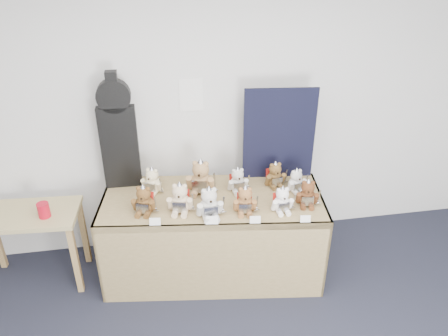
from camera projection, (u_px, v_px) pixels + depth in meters
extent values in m
plane|color=silver|center=(197.00, 115.00, 3.97)|extent=(6.00, 0.00, 6.00)
cube|color=white|center=(191.00, 95.00, 3.86)|extent=(0.21, 0.00, 0.30)
cube|color=olive|center=(212.00, 201.00, 3.78)|extent=(2.00, 1.05, 0.06)
cube|color=olive|center=(214.00, 263.00, 3.62)|extent=(1.90, 0.28, 0.80)
cube|color=olive|center=(108.00, 237.00, 3.93)|extent=(0.13, 0.79, 0.80)
cube|color=olive|center=(316.00, 233.00, 3.99)|extent=(0.13, 0.79, 0.80)
cube|color=tan|center=(26.00, 215.00, 3.71)|extent=(0.90, 0.54, 0.04)
cube|color=olive|center=(76.00, 260.00, 3.74)|extent=(0.05, 0.05, 0.68)
cube|color=olive|center=(84.00, 232.00, 4.09)|extent=(0.05, 0.05, 0.68)
cube|color=black|center=(120.00, 147.00, 3.79)|extent=(0.32, 0.10, 0.75)
cylinder|color=black|center=(113.00, 96.00, 3.56)|extent=(0.28, 0.10, 0.28)
cube|color=black|center=(112.00, 83.00, 3.51)|extent=(0.09, 0.09, 0.19)
cube|color=black|center=(279.00, 134.00, 3.90)|extent=(0.64, 0.09, 0.86)
cylinder|color=red|center=(44.00, 210.00, 3.62)|extent=(0.10, 0.10, 0.13)
ellipsoid|color=brown|center=(145.00, 205.00, 3.55)|extent=(0.19, 0.17, 0.16)
sphere|color=brown|center=(143.00, 194.00, 3.50)|extent=(0.12, 0.12, 0.12)
cylinder|color=brown|center=(142.00, 198.00, 3.46)|extent=(0.05, 0.04, 0.05)
sphere|color=black|center=(141.00, 199.00, 3.45)|extent=(0.02, 0.02, 0.02)
sphere|color=brown|center=(138.00, 188.00, 3.48)|extent=(0.04, 0.04, 0.04)
sphere|color=brown|center=(148.00, 189.00, 3.48)|extent=(0.04, 0.04, 0.04)
cylinder|color=brown|center=(135.00, 205.00, 3.54)|extent=(0.07, 0.10, 0.12)
cylinder|color=brown|center=(153.00, 206.00, 3.52)|extent=(0.07, 0.10, 0.12)
cylinder|color=brown|center=(139.00, 213.00, 3.53)|extent=(0.07, 0.11, 0.05)
cylinder|color=brown|center=(148.00, 213.00, 3.52)|extent=(0.07, 0.11, 0.05)
cube|color=silver|center=(143.00, 209.00, 3.50)|extent=(0.10, 0.05, 0.09)
cone|color=silver|center=(143.00, 188.00, 3.48)|extent=(0.10, 0.10, 0.08)
cube|color=silver|center=(155.00, 204.00, 3.50)|extent=(0.02, 0.04, 0.17)
cube|color=silver|center=(156.00, 211.00, 3.53)|extent=(0.05, 0.02, 0.01)
cube|color=#A51A12|center=(146.00, 199.00, 3.60)|extent=(0.13, 0.06, 0.14)
ellipsoid|color=beige|center=(180.00, 203.00, 3.56)|extent=(0.20, 0.18, 0.17)
sphere|color=beige|center=(180.00, 191.00, 3.51)|extent=(0.12, 0.12, 0.12)
cylinder|color=beige|center=(179.00, 196.00, 3.47)|extent=(0.06, 0.04, 0.05)
sphere|color=black|center=(179.00, 197.00, 3.45)|extent=(0.02, 0.02, 0.02)
sphere|color=beige|center=(174.00, 186.00, 3.49)|extent=(0.04, 0.04, 0.04)
sphere|color=beige|center=(185.00, 186.00, 3.48)|extent=(0.04, 0.04, 0.04)
cylinder|color=beige|center=(170.00, 204.00, 3.54)|extent=(0.07, 0.10, 0.13)
cylinder|color=beige|center=(190.00, 204.00, 3.54)|extent=(0.07, 0.10, 0.13)
cylinder|color=beige|center=(175.00, 212.00, 3.54)|extent=(0.07, 0.12, 0.05)
cylinder|color=beige|center=(185.00, 212.00, 3.53)|extent=(0.07, 0.12, 0.05)
cube|color=silver|center=(179.00, 207.00, 3.50)|extent=(0.11, 0.04, 0.09)
cone|color=silver|center=(179.00, 186.00, 3.48)|extent=(0.11, 0.11, 0.08)
cube|color=silver|center=(193.00, 202.00, 3.51)|extent=(0.02, 0.04, 0.18)
cube|color=silver|center=(193.00, 209.00, 3.55)|extent=(0.05, 0.02, 0.01)
cube|color=#A51A12|center=(181.00, 198.00, 3.61)|extent=(0.14, 0.06, 0.15)
ellipsoid|color=beige|center=(209.00, 208.00, 3.50)|extent=(0.18, 0.16, 0.17)
sphere|color=beige|center=(209.00, 196.00, 3.45)|extent=(0.13, 0.13, 0.13)
cylinder|color=beige|center=(210.00, 200.00, 3.40)|extent=(0.05, 0.03, 0.05)
sphere|color=black|center=(211.00, 202.00, 3.39)|extent=(0.02, 0.02, 0.02)
sphere|color=beige|center=(204.00, 191.00, 3.41)|extent=(0.04, 0.04, 0.04)
sphere|color=beige|center=(214.00, 190.00, 3.43)|extent=(0.04, 0.04, 0.04)
cylinder|color=beige|center=(200.00, 210.00, 3.46)|extent=(0.05, 0.10, 0.13)
cylinder|color=beige|center=(220.00, 207.00, 3.49)|extent=(0.05, 0.10, 0.13)
cylinder|color=beige|center=(206.00, 218.00, 3.46)|extent=(0.06, 0.12, 0.05)
cylinder|color=beige|center=(216.00, 217.00, 3.48)|extent=(0.06, 0.12, 0.05)
cube|color=silver|center=(211.00, 212.00, 3.44)|extent=(0.11, 0.03, 0.09)
cone|color=silver|center=(209.00, 190.00, 3.42)|extent=(0.11, 0.11, 0.08)
cube|color=silver|center=(223.00, 205.00, 3.48)|extent=(0.02, 0.04, 0.18)
cube|color=silver|center=(223.00, 212.00, 3.51)|extent=(0.05, 0.01, 0.01)
ellipsoid|color=#916037|center=(245.00, 205.00, 3.56)|extent=(0.17, 0.15, 0.15)
sphere|color=#916037|center=(245.00, 194.00, 3.51)|extent=(0.11, 0.11, 0.11)
cylinder|color=#916037|center=(245.00, 198.00, 3.47)|extent=(0.05, 0.03, 0.05)
sphere|color=black|center=(246.00, 199.00, 3.45)|extent=(0.02, 0.02, 0.02)
sphere|color=#916037|center=(241.00, 189.00, 3.49)|extent=(0.04, 0.04, 0.04)
sphere|color=#916037|center=(250.00, 189.00, 3.49)|extent=(0.04, 0.04, 0.04)
cylinder|color=#916037|center=(236.00, 205.00, 3.53)|extent=(0.06, 0.09, 0.12)
cylinder|color=#916037|center=(254.00, 205.00, 3.54)|extent=(0.06, 0.09, 0.12)
cylinder|color=#916037|center=(241.00, 213.00, 3.53)|extent=(0.06, 0.11, 0.05)
cylinder|color=#916037|center=(249.00, 213.00, 3.53)|extent=(0.06, 0.11, 0.05)
cube|color=silver|center=(245.00, 208.00, 3.50)|extent=(0.10, 0.03, 0.08)
cone|color=silver|center=(245.00, 189.00, 3.48)|extent=(0.10, 0.10, 0.07)
cube|color=silver|center=(257.00, 204.00, 3.52)|extent=(0.02, 0.04, 0.16)
cube|color=silver|center=(257.00, 210.00, 3.54)|extent=(0.05, 0.01, 0.01)
cube|color=#A51A12|center=(244.00, 200.00, 3.60)|extent=(0.13, 0.05, 0.14)
ellipsoid|color=white|center=(282.00, 204.00, 3.57)|extent=(0.15, 0.13, 0.14)
sphere|color=white|center=(282.00, 194.00, 3.53)|extent=(0.11, 0.11, 0.11)
cylinder|color=white|center=(284.00, 198.00, 3.49)|extent=(0.05, 0.03, 0.04)
sphere|color=black|center=(285.00, 199.00, 3.48)|extent=(0.02, 0.02, 0.02)
sphere|color=white|center=(279.00, 190.00, 3.50)|extent=(0.03, 0.03, 0.03)
sphere|color=white|center=(287.00, 189.00, 3.51)|extent=(0.03, 0.03, 0.03)
cylinder|color=white|center=(274.00, 205.00, 3.54)|extent=(0.04, 0.08, 0.11)
cylinder|color=white|center=(290.00, 204.00, 3.57)|extent=(0.04, 0.08, 0.11)
cylinder|color=white|center=(279.00, 212.00, 3.54)|extent=(0.05, 0.10, 0.04)
cylinder|color=white|center=(287.00, 211.00, 3.55)|extent=(0.05, 0.10, 0.04)
cube|color=silver|center=(284.00, 207.00, 3.52)|extent=(0.09, 0.02, 0.08)
cone|color=silver|center=(283.00, 189.00, 3.50)|extent=(0.09, 0.09, 0.07)
cube|color=silver|center=(294.00, 202.00, 3.55)|extent=(0.01, 0.04, 0.15)
cube|color=silver|center=(293.00, 208.00, 3.58)|extent=(0.04, 0.01, 0.01)
cube|color=#A51A12|center=(280.00, 199.00, 3.61)|extent=(0.12, 0.03, 0.13)
ellipsoid|color=brown|center=(307.00, 198.00, 3.65)|extent=(0.18, 0.16, 0.15)
sphere|color=brown|center=(308.00, 187.00, 3.60)|extent=(0.11, 0.11, 0.11)
cylinder|color=brown|center=(308.00, 191.00, 3.57)|extent=(0.05, 0.04, 0.05)
sphere|color=black|center=(309.00, 192.00, 3.55)|extent=(0.02, 0.02, 0.02)
sphere|color=brown|center=(304.00, 183.00, 3.59)|extent=(0.04, 0.04, 0.04)
sphere|color=brown|center=(313.00, 183.00, 3.58)|extent=(0.04, 0.04, 0.04)
cylinder|color=brown|center=(298.00, 198.00, 3.64)|extent=(0.06, 0.09, 0.11)
cylinder|color=brown|center=(316.00, 198.00, 3.63)|extent=(0.06, 0.09, 0.11)
cylinder|color=brown|center=(303.00, 205.00, 3.63)|extent=(0.07, 0.11, 0.05)
cylinder|color=brown|center=(311.00, 206.00, 3.62)|extent=(0.07, 0.11, 0.05)
cube|color=silver|center=(308.00, 201.00, 3.60)|extent=(0.10, 0.04, 0.08)
cone|color=silver|center=(309.00, 182.00, 3.58)|extent=(0.09, 0.09, 0.07)
cube|color=silver|center=(319.00, 197.00, 3.60)|extent=(0.02, 0.04, 0.16)
cube|color=silver|center=(318.00, 203.00, 3.63)|extent=(0.05, 0.02, 0.01)
ellipsoid|color=beige|center=(153.00, 185.00, 3.83)|extent=(0.20, 0.19, 0.15)
sphere|color=beige|center=(152.00, 175.00, 3.79)|extent=(0.11, 0.11, 0.11)
cylinder|color=beige|center=(150.00, 178.00, 3.75)|extent=(0.05, 0.04, 0.05)
sphere|color=black|center=(149.00, 179.00, 3.74)|extent=(0.02, 0.02, 0.02)
sphere|color=beige|center=(148.00, 170.00, 3.78)|extent=(0.04, 0.04, 0.04)
sphere|color=beige|center=(155.00, 171.00, 3.75)|extent=(0.04, 0.04, 0.04)
cylinder|color=beige|center=(144.00, 184.00, 3.84)|extent=(0.08, 0.09, 0.11)
cylinder|color=beige|center=(159.00, 187.00, 3.79)|extent=(0.08, 0.09, 0.11)
cylinder|color=beige|center=(147.00, 191.00, 3.82)|extent=(0.09, 0.11, 0.05)
cylinder|color=beige|center=(154.00, 193.00, 3.80)|extent=(0.09, 0.11, 0.05)
cube|color=silver|center=(150.00, 188.00, 3.78)|extent=(0.09, 0.06, 0.08)
cone|color=silver|center=(152.00, 170.00, 3.76)|extent=(0.09, 0.09, 0.07)
cube|color=silver|center=(161.00, 185.00, 3.77)|extent=(0.03, 0.04, 0.16)
cube|color=silver|center=(161.00, 191.00, 3.80)|extent=(0.04, 0.03, 0.01)
ellipsoid|color=tan|center=(201.00, 183.00, 3.82)|extent=(0.24, 0.22, 0.20)
sphere|color=tan|center=(201.00, 169.00, 3.76)|extent=(0.15, 0.15, 0.15)
cylinder|color=tan|center=(199.00, 174.00, 3.71)|extent=(0.07, 0.05, 0.06)
sphere|color=black|center=(199.00, 175.00, 3.69)|extent=(0.02, 0.02, 0.02)
sphere|color=tan|center=(195.00, 163.00, 3.74)|extent=(0.05, 0.05, 0.05)
sphere|color=tan|center=(206.00, 164.00, 3.73)|extent=(0.05, 0.05, 0.05)
cylinder|color=tan|center=(190.00, 183.00, 3.81)|extent=(0.09, 0.12, 0.15)
cylinder|color=tan|center=(211.00, 184.00, 3.79)|extent=(0.09, 0.12, 0.15)
cylinder|color=tan|center=(195.00, 192.00, 3.80)|extent=(0.10, 0.14, 0.06)
cylinder|color=tan|center=(205.00, 193.00, 3.79)|extent=(0.10, 0.14, 0.06)
cube|color=silver|center=(199.00, 187.00, 3.75)|extent=(0.13, 0.06, 0.11)
cone|color=silver|center=(200.00, 163.00, 3.73)|extent=(0.13, 0.13, 0.10)
cube|color=silver|center=(215.00, 182.00, 3.76)|extent=(0.03, 0.05, 0.21)
cube|color=silver|center=(215.00, 190.00, 3.79)|extent=(0.06, 0.03, 0.01)
ellipsoid|color=silver|center=(237.00, 184.00, 3.85)|extent=(0.15, 0.13, 0.15)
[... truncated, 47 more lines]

